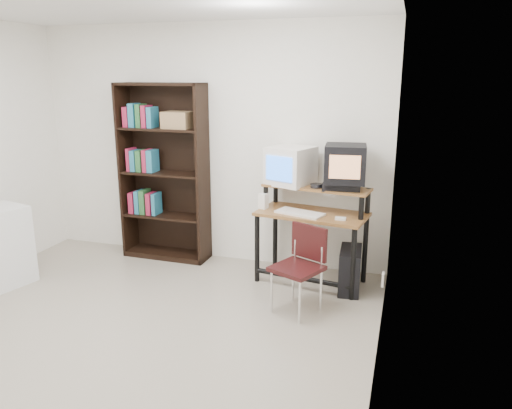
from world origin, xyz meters
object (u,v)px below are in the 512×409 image
(bookshelf, at_px, (165,171))
(pc_tower, at_px, (350,270))
(crt_tv, at_px, (345,164))
(mini_fridge, at_px, (0,246))
(computer_desk, at_px, (312,218))
(crt_monitor, at_px, (290,166))
(school_chair, at_px, (301,260))

(bookshelf, bearing_deg, pc_tower, -8.02)
(crt_tv, height_order, mini_fridge, crt_tv)
(computer_desk, bearing_deg, mini_fridge, -153.05)
(pc_tower, bearing_deg, crt_tv, 121.69)
(pc_tower, bearing_deg, mini_fridge, -169.80)
(computer_desk, relative_size, crt_monitor, 2.19)
(bookshelf, bearing_deg, mini_fridge, -134.07)
(computer_desk, height_order, mini_fridge, computer_desk)
(crt_tv, bearing_deg, school_chair, -116.39)
(school_chair, bearing_deg, crt_monitor, 135.54)
(computer_desk, relative_size, pc_tower, 2.53)
(pc_tower, bearing_deg, bookshelf, 166.54)
(bookshelf, bearing_deg, crt_tv, -4.17)
(crt_monitor, bearing_deg, computer_desk, -8.50)
(computer_desk, xyz_separation_m, crt_monitor, (-0.27, 0.15, 0.49))
(crt_monitor, relative_size, pc_tower, 1.16)
(bookshelf, bearing_deg, crt_monitor, -2.45)
(crt_tv, bearing_deg, crt_monitor, 163.99)
(mini_fridge, bearing_deg, school_chair, 20.91)
(crt_monitor, distance_m, mini_fridge, 3.03)
(crt_monitor, bearing_deg, school_chair, -49.10)
(crt_tv, bearing_deg, computer_desk, -176.36)
(crt_tv, xyz_separation_m, pc_tower, (0.11, -0.16, -1.02))
(bookshelf, xyz_separation_m, mini_fridge, (-1.23, -1.22, -0.61))
(school_chair, bearing_deg, crt_tv, 94.77)
(crt_monitor, distance_m, school_chair, 1.10)
(computer_desk, relative_size, bookshelf, 0.58)
(pc_tower, distance_m, bookshelf, 2.32)
(bookshelf, relative_size, mini_fridge, 2.48)
(pc_tower, bearing_deg, crt_monitor, 155.09)
(school_chair, bearing_deg, computer_desk, 117.84)
(computer_desk, bearing_deg, crt_tv, 18.57)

